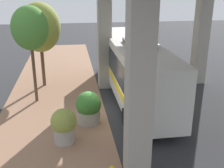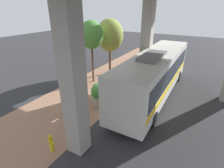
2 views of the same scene
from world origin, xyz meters
name	(u,v)px [view 1 (image 1 of 2)]	position (x,y,z in m)	size (l,w,h in m)	color
ground_plane	(107,117)	(0.00, 0.00, 0.00)	(80.00, 80.00, 0.00)	#2D2D30
sidewalk_strip	(52,121)	(-3.00, 0.00, 0.01)	(6.00, 40.00, 0.02)	#936B51
bus	(133,65)	(2.09, 2.95, 2.08)	(2.80, 12.60, 3.84)	silver
planter_front	(64,125)	(-2.31, -2.26, 0.88)	(1.20, 1.20, 1.69)	#9E998E
planter_middle	(89,108)	(-1.05, -0.51, 0.88)	(1.33, 1.33, 1.77)	#9E998E
street_tree_near	(30,28)	(-4.10, 2.97, 4.57)	(2.16, 2.16, 5.90)	brown
street_tree_far	(40,28)	(-3.84, 5.87, 4.19)	(2.82, 2.82, 5.90)	brown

